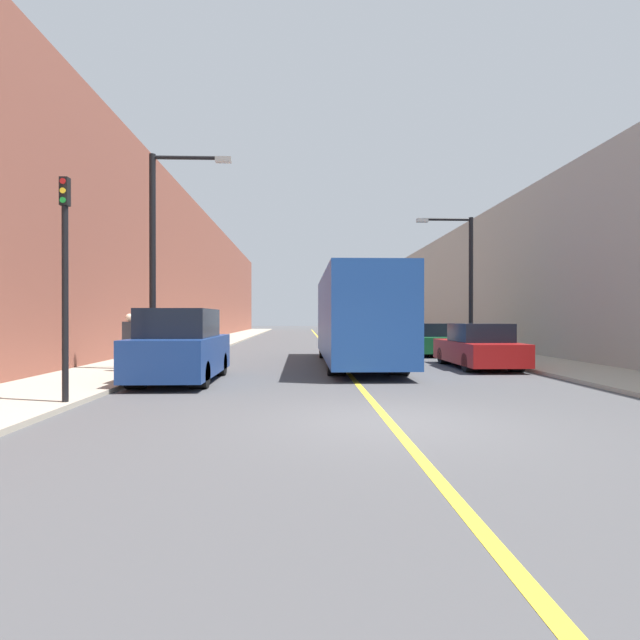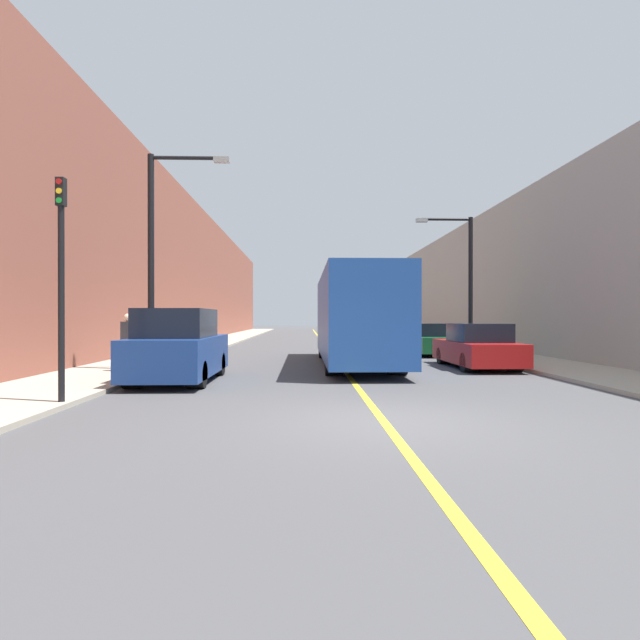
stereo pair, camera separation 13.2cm
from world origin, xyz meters
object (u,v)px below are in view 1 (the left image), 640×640
Objects in this scene: parked_suv_left at (181,348)px; street_lamp_right at (465,274)px; car_right_mid at (433,341)px; car_right_near at (478,348)px; bus at (356,317)px; street_lamp_left at (160,246)px; traffic_light at (65,280)px; pedestrian at (130,341)px.

street_lamp_right is (10.62, 8.48, 2.78)m from parked_suv_left.
car_right_mid is (9.40, 9.43, -0.24)m from parked_suv_left.
parked_suv_left is at bearing -159.92° from car_right_near.
bus is 2.31× the size of car_right_near.
street_lamp_left is at bearing -151.82° from street_lamp_right.
traffic_light is at bearing -134.08° from street_lamp_right.
pedestrian is at bearing -171.59° from car_right_near.
car_right_mid is at bearing 45.10° from parked_suv_left.
car_right_mid is 13.73m from pedestrian.
parked_suv_left is 0.67× the size of street_lamp_left.
bus reaches higher than car_right_near.
street_lamp_left is (-10.57, -1.27, 3.31)m from car_right_near.
car_right_near is (4.14, -1.16, -1.08)m from bus.
bus is 1.72× the size of street_lamp_right.
car_right_mid is at bearing 142.07° from street_lamp_right.
pedestrian reaches higher than car_right_near.
car_right_near is 2.61× the size of pedestrian.
car_right_mid is at bearing 90.12° from car_right_near.
parked_suv_left is 4.34m from traffic_light.
parked_suv_left reaches higher than pedestrian.
bus is 4.43m from car_right_near.
traffic_light is at bearing -128.89° from car_right_mid.
street_lamp_left reaches higher than car_right_mid.
bus reaches higher than parked_suv_left.
street_lamp_right reaches higher than parked_suv_left.
pedestrian is at bearing -153.22° from street_lamp_left.
parked_suv_left is 13.87m from street_lamp_right.
parked_suv_left is 0.74× the size of street_lamp_right.
traffic_light is at bearing -91.35° from street_lamp_left.
car_right_near is 0.68× the size of street_lamp_left.
parked_suv_left is 1.04× the size of traffic_light.
street_lamp_right is 1.41× the size of traffic_light.
car_right_mid is 17.14m from traffic_light.
street_lamp_left reaches higher than car_right_near.
street_lamp_right reaches higher than pedestrian.
street_lamp_left is 13.37m from street_lamp_right.
street_lamp_left reaches higher than street_lamp_right.
traffic_light is at bearing -83.10° from pedestrian.
car_right_near is at bearing -15.69° from bus.
traffic_light is (-6.57, -8.44, 0.70)m from bus.
parked_suv_left is at bearing -138.88° from bus.
street_lamp_right reaches higher than car_right_near.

